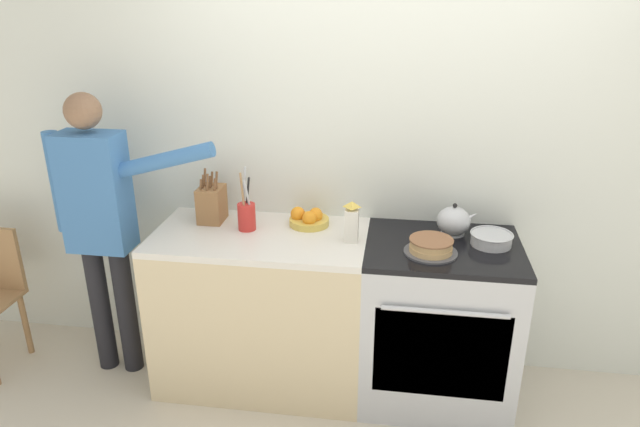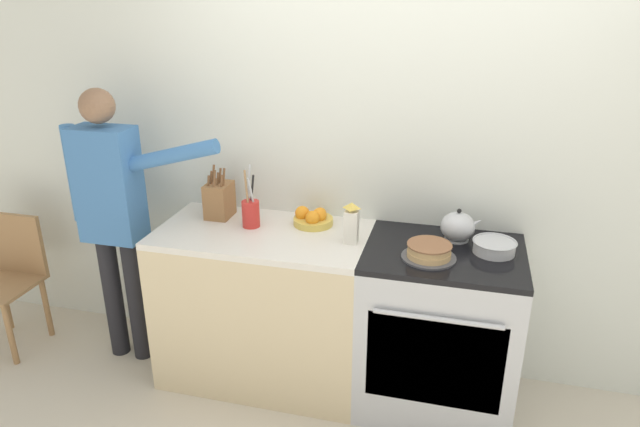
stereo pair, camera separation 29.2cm
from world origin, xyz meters
name	(u,v)px [view 2 (the right image)]	position (x,y,z in m)	size (l,w,h in m)	color
wall_back	(400,155)	(0.00, 0.66, 1.30)	(8.00, 0.04, 2.60)	silver
counter_cabinet	(265,305)	(-0.69, 0.32, 0.46)	(1.15, 0.64, 0.92)	beige
stove_range	(438,329)	(0.29, 0.32, 0.46)	(0.80, 0.67, 0.92)	#B7BABF
layer_cake	(429,252)	(0.21, 0.21, 0.95)	(0.27, 0.27, 0.08)	#4C4C51
tea_kettle	(458,227)	(0.34, 0.47, 0.99)	(0.22, 0.18, 0.17)	#B7BABF
mixing_bowl	(494,247)	(0.52, 0.36, 0.95)	(0.22, 0.22, 0.06)	#B7BABF
knife_block	(219,200)	(-0.99, 0.46, 1.02)	(0.13, 0.17, 0.30)	olive
utensil_crock	(251,212)	(-0.77, 0.37, 1.00)	(0.10, 0.10, 0.35)	red
fruit_bowl	(313,218)	(-0.44, 0.48, 0.96)	(0.22, 0.22, 0.10)	gold
milk_carton	(351,224)	(-0.19, 0.30, 1.02)	(0.07, 0.07, 0.22)	white
person_baker	(113,206)	(-1.56, 0.28, 0.99)	(0.93, 0.20, 1.66)	black
dining_chair	(9,272)	(-2.37, 0.25, 0.48)	(0.40, 0.40, 0.84)	#997047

